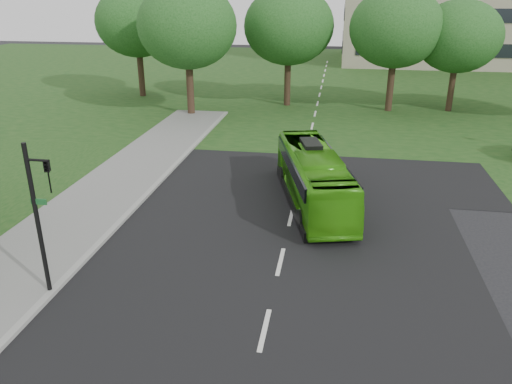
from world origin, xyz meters
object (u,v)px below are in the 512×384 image
(traffic_light, at_px, (40,210))
(tree_park_c, at_px, (396,28))
(tree_park_b, at_px, (289,26))
(tree_park_a, at_px, (187,26))
(tree_park_f, at_px, (137,22))
(bus, at_px, (314,177))
(tree_park_d, at_px, (459,37))

(traffic_light, bearing_deg, tree_park_c, 54.27)
(tree_park_b, distance_m, tree_park_c, 8.52)
(traffic_light, bearing_deg, tree_park_b, 69.65)
(tree_park_a, height_order, tree_park_f, tree_park_a)
(tree_park_f, distance_m, bus, 29.37)
(tree_park_c, height_order, bus, tree_park_c)
(tree_park_c, relative_size, traffic_light, 1.88)
(tree_park_f, bearing_deg, traffic_light, -73.65)
(traffic_light, bearing_deg, tree_park_d, 47.37)
(tree_park_a, xyz_separation_m, tree_park_f, (-6.69, 6.76, -0.12))
(tree_park_d, bearing_deg, tree_park_f, 175.72)
(tree_park_b, relative_size, traffic_light, 1.89)
(tree_park_a, relative_size, traffic_light, 1.95)
(tree_park_a, bearing_deg, tree_park_d, 12.93)
(bus, bearing_deg, tree_park_b, 84.69)
(tree_park_b, relative_size, tree_park_d, 1.11)
(tree_park_f, bearing_deg, bus, -53.21)
(tree_park_d, height_order, bus, tree_park_d)
(tree_park_f, bearing_deg, tree_park_d, -4.28)
(tree_park_a, distance_m, traffic_light, 25.78)
(tree_park_c, xyz_separation_m, bus, (-5.06, -20.39, -5.26))
(tree_park_b, xyz_separation_m, tree_park_d, (13.38, -0.10, -0.64))
(tree_park_a, distance_m, tree_park_b, 8.64)
(tree_park_d, relative_size, tree_park_f, 0.89)
(tree_park_c, bearing_deg, tree_park_a, -165.57)
(bus, bearing_deg, tree_park_f, 112.28)
(tree_park_c, distance_m, tree_park_f, 22.52)
(tree_park_b, bearing_deg, tree_park_a, -146.08)
(tree_park_a, xyz_separation_m, tree_park_d, (20.55, 4.72, -0.87))
(tree_park_c, xyz_separation_m, tree_park_f, (-22.35, 2.73, 0.12))
(traffic_light, bearing_deg, bus, 36.82)
(tree_park_a, relative_size, tree_park_c, 1.04)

